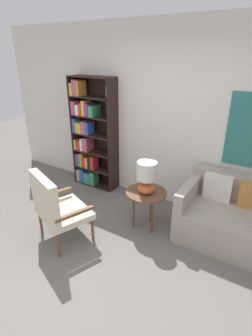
{
  "coord_description": "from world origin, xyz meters",
  "views": [
    {
      "loc": [
        1.57,
        -1.55,
        2.25
      ],
      "look_at": [
        -0.05,
        1.03,
        0.9
      ],
      "focal_mm": 28.0,
      "sensor_mm": 36.0,
      "label": 1
    }
  ],
  "objects_px": {
    "armchair": "(55,205)",
    "side_table": "(146,195)",
    "couch": "(248,222)",
    "bookshelf": "(90,137)",
    "table_lamp": "(147,176)"
  },
  "relations": [
    {
      "from": "side_table",
      "to": "table_lamp",
      "type": "height_order",
      "value": "table_lamp"
    },
    {
      "from": "side_table",
      "to": "armchair",
      "type": "bearing_deg",
      "value": -133.7
    },
    {
      "from": "armchair",
      "to": "side_table",
      "type": "height_order",
      "value": "armchair"
    },
    {
      "from": "bookshelf",
      "to": "side_table",
      "type": "bearing_deg",
      "value": -24.36
    },
    {
      "from": "armchair",
      "to": "couch",
      "type": "height_order",
      "value": "armchair"
    },
    {
      "from": "couch",
      "to": "table_lamp",
      "type": "height_order",
      "value": "table_lamp"
    },
    {
      "from": "armchair",
      "to": "couch",
      "type": "xyz_separation_m",
      "value": [
        2.06,
        1.24,
        -0.21
      ]
    },
    {
      "from": "table_lamp",
      "to": "couch",
      "type": "bearing_deg",
      "value": 18.9
    },
    {
      "from": "couch",
      "to": "side_table",
      "type": "relative_size",
      "value": 2.92
    },
    {
      "from": "bookshelf",
      "to": "table_lamp",
      "type": "height_order",
      "value": "bookshelf"
    },
    {
      "from": "armchair",
      "to": "table_lamp",
      "type": "relative_size",
      "value": 2.14
    },
    {
      "from": "side_table",
      "to": "table_lamp",
      "type": "relative_size",
      "value": 1.27
    },
    {
      "from": "couch",
      "to": "bookshelf",
      "type": "bearing_deg",
      "value": 174.04
    },
    {
      "from": "bookshelf",
      "to": "table_lamp",
      "type": "relative_size",
      "value": 4.33
    },
    {
      "from": "armchair",
      "to": "side_table",
      "type": "xyz_separation_m",
      "value": [
        0.82,
        0.85,
        -0.03
      ]
    }
  ]
}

